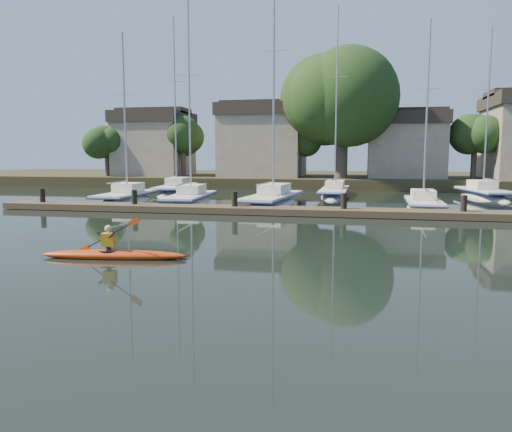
% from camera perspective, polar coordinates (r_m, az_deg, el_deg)
% --- Properties ---
extents(ground, '(160.00, 160.00, 0.00)m').
position_cam_1_polar(ground, '(13.74, -4.74, -6.68)').
color(ground, black).
rests_on(ground, ground).
extents(kayak, '(4.68, 1.25, 1.49)m').
position_cam_1_polar(kayak, '(16.35, -16.02, -4.07)').
color(kayak, '#B12B0D').
rests_on(kayak, ground).
extents(dock, '(34.00, 2.00, 1.80)m').
position_cam_1_polar(dock, '(27.23, 3.67, 0.62)').
color(dock, '#4E432D').
rests_on(dock, ground).
extents(sailboat_0, '(2.51, 8.08, 12.70)m').
position_cam_1_polar(sailboat_0, '(35.31, -14.60, 1.22)').
color(sailboat_0, silver).
rests_on(sailboat_0, ground).
extents(sailboat_1, '(2.91, 8.95, 14.39)m').
position_cam_1_polar(sailboat_1, '(33.26, -7.53, 1.06)').
color(sailboat_1, silver).
rests_on(sailboat_1, ground).
extents(sailboat_2, '(3.26, 10.23, 16.65)m').
position_cam_1_polar(sailboat_2, '(32.18, 1.85, 0.89)').
color(sailboat_2, silver).
rests_on(sailboat_2, ground).
extents(sailboat_3, '(2.22, 7.64, 12.23)m').
position_cam_1_polar(sailboat_3, '(31.33, 18.55, 0.41)').
color(sailboat_3, silver).
rests_on(sailboat_3, ground).
extents(sailboat_5, '(3.22, 9.78, 15.89)m').
position_cam_1_polar(sailboat_5, '(42.76, -9.12, 2.36)').
color(sailboat_5, silver).
rests_on(sailboat_5, ground).
extents(sailboat_6, '(2.19, 9.88, 15.67)m').
position_cam_1_polar(sailboat_6, '(39.58, 8.94, 2.01)').
color(sailboat_6, silver).
rests_on(sailboat_6, ground).
extents(sailboat_7, '(3.47, 8.83, 13.86)m').
position_cam_1_polar(sailboat_7, '(41.23, 24.58, 1.62)').
color(sailboat_7, silver).
rests_on(sailboat_7, ground).
extents(shore, '(90.00, 25.25, 12.75)m').
position_cam_1_polar(shore, '(53.12, 9.51, 6.96)').
color(shore, '#262D16').
rests_on(shore, ground).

